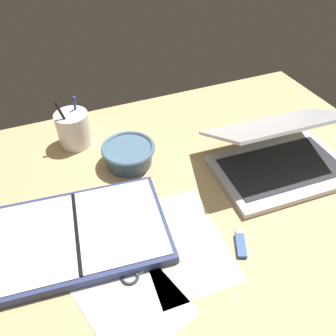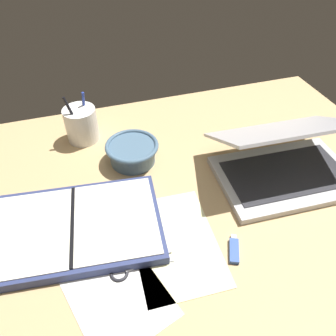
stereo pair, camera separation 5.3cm
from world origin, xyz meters
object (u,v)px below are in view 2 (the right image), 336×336
laptop (285,161)px  scissors (126,265)px  planner (74,228)px  bowl (132,152)px  pen_cup (81,124)px

laptop → scissors: 48.75cm
planner → scissors: bearing=-46.0°
bowl → pen_cup: (-12.05, 14.77, 1.90)cm
bowl → laptop: bearing=-25.2°
laptop → bowl: (-37.28, 17.53, -1.54)cm
bowl → scissors: size_ratio=1.07×
laptop → pen_cup: size_ratio=2.37×
bowl → scissors: 33.88cm
laptop → planner: bearing=-174.5°
laptop → planner: 55.83cm
pen_cup → scissors: pen_cup is taller
laptop → pen_cup: 58.96cm
laptop → bowl: bearing=157.6°
bowl → scissors: bowl is taller
bowl → pen_cup: 19.15cm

